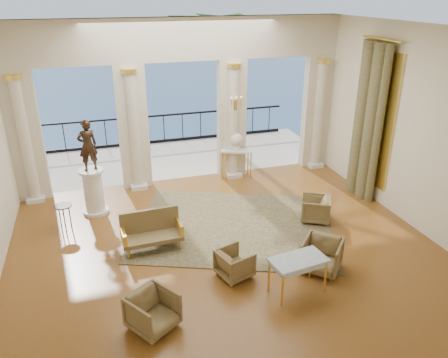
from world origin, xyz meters
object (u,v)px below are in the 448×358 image
object	(u,v)px
game_table	(298,262)
side_table	(63,209)
console_table	(237,155)
armchair_c	(315,208)
armchair_d	(235,262)
armchair_a	(153,310)
pedestal	(94,192)
armchair_b	(322,254)
settee	(151,230)
statue	(88,145)

from	to	relation	value
game_table	side_table	xyz separation A→B (m)	(-4.12, 3.60, -0.07)
game_table	console_table	bearing A→B (deg)	75.50
armchair_c	armchair_d	distance (m)	2.99
armchair_a	armchair_d	size ratio (longest dim) A/B	1.14
armchair_c	pedestal	size ratio (longest dim) A/B	0.58
pedestal	console_table	xyz separation A→B (m)	(4.07, 1.06, 0.16)
armchair_c	game_table	xyz separation A→B (m)	(-1.61, -2.32, 0.29)
armchair_b	settee	size ratio (longest dim) A/B	0.57
armchair_a	armchair_d	xyz separation A→B (m)	(1.73, 0.95, -0.04)
armchair_a	statue	xyz separation A→B (m)	(-0.75, 4.47, 1.42)
armchair_d	armchair_c	bearing A→B (deg)	-76.31
armchair_b	statue	size ratio (longest dim) A/B	0.59
game_table	statue	xyz separation A→B (m)	(-3.43, 4.29, 1.15)
settee	armchair_d	bearing A→B (deg)	-49.66
armchair_c	side_table	world-z (taller)	armchair_c
settee	game_table	world-z (taller)	settee
settee	statue	distance (m)	2.67
pedestal	armchair_d	bearing A→B (deg)	-54.82
console_table	armchair_b	bearing A→B (deg)	-66.21
statue	side_table	world-z (taller)	statue
armchair_d	game_table	xyz separation A→B (m)	(0.95, -0.77, 0.31)
armchair_a	armchair_d	bearing A→B (deg)	-4.89
console_table	settee	bearing A→B (deg)	-111.47
armchair_a	settee	world-z (taller)	settee
armchair_b	pedestal	xyz separation A→B (m)	(-4.18, 3.84, 0.19)
game_table	pedestal	bearing A→B (deg)	120.96
armchair_b	armchair_d	size ratio (longest dim) A/B	1.18
pedestal	statue	distance (m)	1.22
armchair_a	game_table	distance (m)	2.70
statue	side_table	xyz separation A→B (m)	(-0.69, -0.69, -1.22)
settee	pedestal	size ratio (longest dim) A/B	1.12
pedestal	console_table	bearing A→B (deg)	14.62
settee	game_table	bearing A→B (deg)	-46.54
statue	console_table	world-z (taller)	statue
armchair_c	console_table	size ratio (longest dim) A/B	0.69
armchair_a	pedestal	xyz separation A→B (m)	(-0.75, 4.47, 0.20)
armchair_b	statue	distance (m)	5.85
armchair_d	pedestal	bearing A→B (deg)	17.72
armchair_d	console_table	xyz separation A→B (m)	(1.59, 4.58, 0.40)
game_table	armchair_c	bearing A→B (deg)	47.54
game_table	armchair_a	bearing A→B (deg)	176.07
pedestal	armchair_c	bearing A→B (deg)	-21.40
armchair_b	statue	bearing A→B (deg)	-179.93
armchair_a	armchair_b	xyz separation A→B (m)	(3.43, 0.63, 0.01)
game_table	pedestal	world-z (taller)	pedestal
armchair_a	console_table	xyz separation A→B (m)	(3.32, 5.53, 0.36)
settee	console_table	distance (m)	4.29
armchair_a	settee	xyz separation A→B (m)	(0.35, 2.45, 0.06)
side_table	armchair_c	bearing A→B (deg)	-12.66
game_table	console_table	size ratio (longest dim) A/B	1.11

